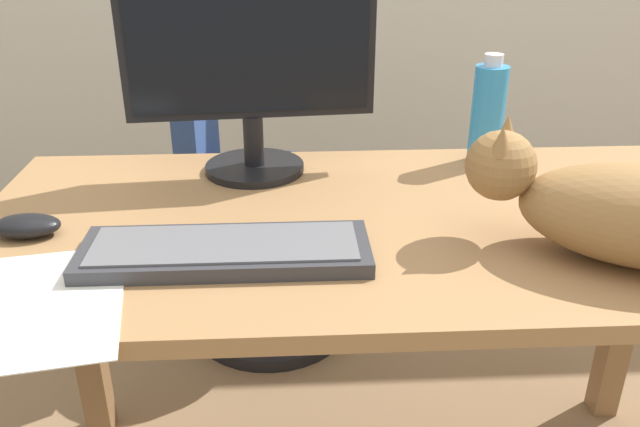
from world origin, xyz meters
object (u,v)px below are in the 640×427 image
object	(u,v)px
office_chair	(250,214)
cat	(628,211)
water_bottle	(488,114)
monitor	(250,60)
keyboard	(226,251)
computer_mouse	(26,226)

from	to	relation	value
office_chair	cat	distance (m)	1.15
office_chair	cat	bearing A→B (deg)	-55.21
water_bottle	monitor	bearing A→B (deg)	-176.61
cat	water_bottle	size ratio (longest dim) A/B	2.47
monitor	keyboard	distance (m)	0.42
office_chair	water_bottle	size ratio (longest dim) A/B	4.01
office_chair	monitor	xyz separation A→B (m)	(0.04, -0.49, 0.55)
cat	water_bottle	xyz separation A→B (m)	(-0.09, 0.42, 0.02)
cat	water_bottle	world-z (taller)	water_bottle
office_chair	monitor	world-z (taller)	monitor
cat	monitor	bearing A→B (deg)	145.14
office_chair	keyboard	world-z (taller)	office_chair
keyboard	monitor	bearing A→B (deg)	85.19
keyboard	computer_mouse	distance (m)	0.34
keyboard	cat	world-z (taller)	cat
keyboard	cat	distance (m)	0.60
computer_mouse	monitor	bearing A→B (deg)	36.85
cat	water_bottle	distance (m)	0.44
monitor	cat	world-z (taller)	monitor
office_chair	computer_mouse	xyz separation A→B (m)	(-0.32, -0.76, 0.34)
monitor	water_bottle	world-z (taller)	monitor
office_chair	water_bottle	world-z (taller)	water_bottle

